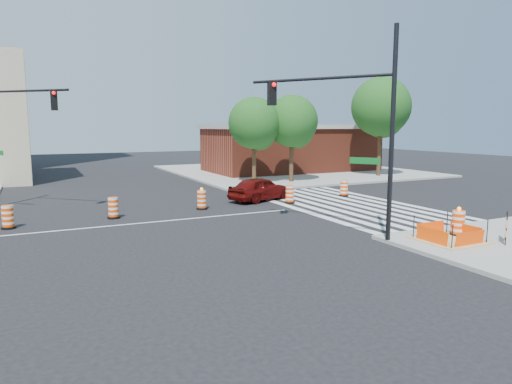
{
  "coord_description": "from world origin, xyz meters",
  "views": [
    {
      "loc": [
        -4.88,
        -20.8,
        4.41
      ],
      "look_at": [
        4.35,
        -2.0,
        1.4
      ],
      "focal_mm": 32.0,
      "sensor_mm": 36.0,
      "label": 1
    }
  ],
  "objects": [
    {
      "name": "ground",
      "position": [
        0.0,
        0.0,
        0.0
      ],
      "size": [
        120.0,
        120.0,
        0.0
      ],
      "primitive_type": "plane",
      "color": "black",
      "rests_on": "ground"
    },
    {
      "name": "sidewalk_ne",
      "position": [
        18.0,
        18.0,
        0.07
      ],
      "size": [
        22.0,
        22.0,
        0.15
      ],
      "primitive_type": "cube",
      "color": "gray",
      "rests_on": "ground"
    },
    {
      "name": "crosswalk_east",
      "position": [
        10.95,
        0.0,
        0.01
      ],
      "size": [
        6.75,
        13.5,
        0.01
      ],
      "color": "silver",
      "rests_on": "ground"
    },
    {
      "name": "lane_centerline",
      "position": [
        0.0,
        0.0,
        0.01
      ],
      "size": [
        14.0,
        0.12,
        0.01
      ],
      "primitive_type": "cube",
      "color": "silver",
      "rests_on": "ground"
    },
    {
      "name": "excavation_pit",
      "position": [
        9.0,
        -9.0,
        0.22
      ],
      "size": [
        2.2,
        2.2,
        0.9
      ],
      "color": "tan",
      "rests_on": "ground"
    },
    {
      "name": "brick_storefront",
      "position": [
        18.0,
        18.0,
        2.32
      ],
      "size": [
        16.5,
        8.5,
        4.6
      ],
      "color": "maroon",
      "rests_on": "ground"
    },
    {
      "name": "red_coupe",
      "position": [
        7.28,
        3.41,
        0.72
      ],
      "size": [
        4.54,
        3.01,
        1.44
      ],
      "primitive_type": "imported",
      "rotation": [
        0.0,
        0.0,
        1.91
      ],
      "color": "#520907",
      "rests_on": "ground"
    },
    {
      "name": "signal_pole_se",
      "position": [
        6.16,
        -6.46,
        4.85
      ],
      "size": [
        3.41,
        5.07,
        7.91
      ],
      "rotation": [
        0.0,
        0.0,
        2.15
      ],
      "color": "black",
      "rests_on": "ground"
    },
    {
      "name": "signal_pole_nw",
      "position": [
        -6.18,
        6.11,
        4.76
      ],
      "size": [
        4.37,
        4.11,
        7.76
      ],
      "rotation": [
        0.0,
        0.0,
        -0.75
      ],
      "color": "black",
      "rests_on": "ground"
    },
    {
      "name": "pit_drum",
      "position": [
        9.93,
        -8.6,
        0.63
      ],
      "size": [
        0.59,
        0.59,
        1.17
      ],
      "color": "black",
      "rests_on": "ground"
    },
    {
      "name": "barricade",
      "position": [
        10.67,
        -10.1,
        0.76
      ],
      "size": [
        0.79,
        0.58,
        1.1
      ],
      "rotation": [
        0.0,
        0.0,
        0.62
      ],
      "color": "#FF4705",
      "rests_on": "ground"
    },
    {
      "name": "tree_north_c",
      "position": [
        10.25,
        10.3,
        4.44
      ],
      "size": [
        3.89,
        3.89,
        6.61
      ],
      "color": "#382314",
      "rests_on": "ground"
    },
    {
      "name": "tree_north_d",
      "position": [
        13.35,
        10.0,
        4.59
      ],
      "size": [
        4.03,
        4.03,
        6.84
      ],
      "color": "#382314",
      "rests_on": "ground"
    },
    {
      "name": "tree_north_e",
      "position": [
        22.42,
        10.31,
        5.82
      ],
      "size": [
        5.1,
        5.1,
        8.67
      ],
      "color": "#382314",
      "rests_on": "ground"
    },
    {
      "name": "median_drum_1",
      "position": [
        -6.0,
        1.41,
        0.48
      ],
      "size": [
        0.6,
        0.6,
        1.02
      ],
      "color": "black",
      "rests_on": "ground"
    },
    {
      "name": "median_drum_2",
      "position": [
        -1.52,
        1.73,
        0.48
      ],
      "size": [
        0.6,
        0.6,
        1.02
      ],
      "color": "black",
      "rests_on": "ground"
    },
    {
      "name": "median_drum_3",
      "position": [
        3.14,
        2.16,
        0.49
      ],
      "size": [
        0.6,
        0.6,
        1.18
      ],
      "color": "black",
      "rests_on": "ground"
    },
    {
      "name": "median_drum_4",
      "position": [
        8.37,
        1.76,
        0.48
      ],
      "size": [
        0.6,
        0.6,
        1.02
      ],
      "color": "black",
      "rests_on": "ground"
    },
    {
      "name": "median_drum_5",
      "position": [
        12.85,
        2.58,
        0.48
      ],
      "size": [
        0.6,
        0.6,
        1.02
      ],
      "color": "black",
      "rests_on": "ground"
    }
  ]
}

